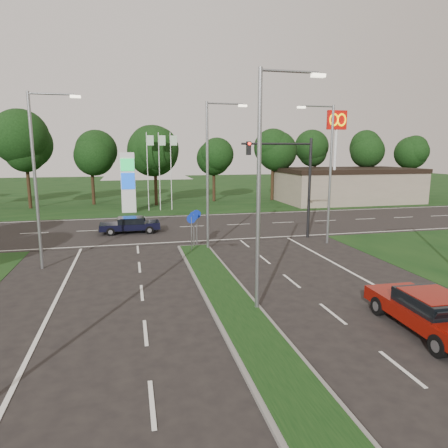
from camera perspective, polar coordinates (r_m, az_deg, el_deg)
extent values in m
plane|color=black|center=(10.74, 11.03, -24.45)|extent=(160.00, 160.00, 0.00)
cube|color=black|center=(63.39, -9.76, 4.67)|extent=(160.00, 50.00, 0.02)
cube|color=black|center=(32.78, -6.34, -0.45)|extent=(160.00, 12.00, 0.02)
cube|color=slate|center=(13.95, 4.07, -15.33)|extent=(2.00, 26.00, 0.12)
cube|color=gray|center=(51.16, 17.18, 5.28)|extent=(16.00, 9.00, 4.00)
cylinder|color=gray|center=(14.81, 4.95, 4.11)|extent=(0.16, 0.16, 9.00)
cylinder|color=gray|center=(15.36, 9.40, 20.72)|extent=(2.20, 0.10, 0.10)
cube|color=#FFF2CC|center=(15.78, 13.31, 19.94)|extent=(0.50, 0.22, 0.12)
cylinder|color=gray|center=(24.47, -2.39, 6.59)|extent=(0.16, 0.16, 9.00)
cylinder|color=gray|center=(24.81, 0.14, 16.82)|extent=(2.20, 0.10, 0.10)
cube|color=#FFF2CC|center=(25.08, 2.69, 16.51)|extent=(0.50, 0.22, 0.12)
cylinder|color=gray|center=(22.54, -25.35, 5.29)|extent=(0.16, 0.16, 9.00)
cylinder|color=gray|center=(22.46, -23.39, 16.69)|extent=(2.20, 0.10, 0.10)
cube|color=#FFF2CC|center=(22.29, -20.47, 16.68)|extent=(0.50, 0.22, 0.12)
cylinder|color=gray|center=(27.23, 14.93, 6.63)|extent=(0.16, 0.16, 9.00)
cylinder|color=gray|center=(26.83, 13.23, 16.07)|extent=(2.20, 0.10, 0.10)
cube|color=#FFF2CC|center=(26.36, 10.99, 16.04)|extent=(0.50, 0.22, 0.12)
cylinder|color=black|center=(28.87, 12.09, 4.95)|extent=(0.20, 0.20, 7.00)
cylinder|color=black|center=(27.78, 7.58, 11.29)|extent=(5.00, 0.14, 0.14)
cube|color=black|center=(27.13, 3.54, 10.75)|extent=(0.28, 0.28, 0.90)
sphere|color=#FF190C|center=(26.96, 3.66, 11.39)|extent=(0.20, 0.20, 0.20)
cylinder|color=gray|center=(24.26, -4.66, -1.58)|extent=(0.06, 0.06, 2.20)
cylinder|color=#0C26A5|center=(24.08, -4.69, 0.75)|extent=(0.56, 0.04, 0.56)
cylinder|color=gray|center=(25.28, -4.32, -1.09)|extent=(0.06, 0.06, 2.20)
cylinder|color=#0C26A5|center=(25.10, -4.36, 1.14)|extent=(0.56, 0.04, 0.56)
cylinder|color=gray|center=(26.00, -3.91, -0.77)|extent=(0.06, 0.06, 2.20)
cylinder|color=#0C26A5|center=(25.83, -3.94, 1.41)|extent=(0.56, 0.04, 0.56)
cube|color=silver|center=(41.10, -13.54, 5.73)|extent=(1.40, 0.30, 6.00)
cube|color=#0CA53F|center=(40.83, -13.65, 8.23)|extent=(1.30, 0.08, 1.20)
cube|color=#0C3FBF|center=(40.91, -13.55, 5.99)|extent=(1.30, 0.08, 1.60)
cylinder|color=silver|center=(42.08, -10.85, 7.30)|extent=(0.08, 0.08, 8.00)
cube|color=#B2D8B2|center=(42.06, -10.52, 11.67)|extent=(0.70, 0.02, 1.00)
cylinder|color=silver|center=(42.15, -9.21, 7.35)|extent=(0.08, 0.08, 8.00)
cube|color=#B2D8B2|center=(42.13, -8.85, 11.72)|extent=(0.70, 0.02, 1.00)
cylinder|color=silver|center=(42.25, -7.57, 7.40)|extent=(0.08, 0.08, 8.00)
cube|color=#B2D8B2|center=(42.25, -7.19, 11.75)|extent=(0.70, 0.02, 1.00)
cylinder|color=silver|center=(45.55, 15.54, 8.58)|extent=(0.30, 0.30, 10.00)
cube|color=#BF0C07|center=(45.66, 15.82, 14.11)|extent=(2.20, 0.35, 2.00)
torus|color=#FFC600|center=(45.25, 15.44, 14.16)|extent=(1.06, 0.16, 1.06)
torus|color=#FFC600|center=(45.69, 16.46, 14.07)|extent=(1.06, 0.16, 1.06)
cylinder|color=black|center=(48.29, -8.72, 5.59)|extent=(0.36, 0.36, 4.40)
sphere|color=black|center=(48.14, -8.86, 10.69)|extent=(6.00, 6.00, 6.00)
sphere|color=black|center=(47.98, -8.51, 11.90)|extent=(4.80, 4.80, 4.80)
cube|color=maroon|center=(15.63, 27.38, -11.36)|extent=(2.24, 5.07, 0.51)
cube|color=black|center=(15.39, 27.76, -9.79)|extent=(1.82, 2.26, 0.48)
cube|color=maroon|center=(15.32, 27.84, -8.95)|extent=(1.70, 1.86, 0.05)
cylinder|color=black|center=(16.41, 21.18, -10.89)|extent=(0.25, 0.71, 0.70)
cylinder|color=black|center=(17.45, 26.51, -10.02)|extent=(0.25, 0.71, 0.70)
cylinder|color=black|center=(14.04, 28.30, -15.11)|extent=(0.25, 0.71, 0.70)
cube|color=black|center=(30.98, -13.29, -0.26)|extent=(4.40, 1.84, 0.45)
cube|color=black|center=(30.90, -13.16, 0.52)|extent=(1.94, 1.54, 0.42)
cube|color=black|center=(30.87, -13.18, 0.91)|extent=(1.59, 1.45, 0.04)
cylinder|color=black|center=(30.24, -15.91, -1.10)|extent=(0.62, 0.21, 0.62)
cylinder|color=black|center=(31.85, -15.81, -0.53)|extent=(0.62, 0.21, 0.62)
cylinder|color=black|center=(30.26, -10.60, -0.87)|extent=(0.62, 0.21, 0.62)
cylinder|color=black|center=(31.86, -10.77, -0.31)|extent=(0.62, 0.21, 0.62)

